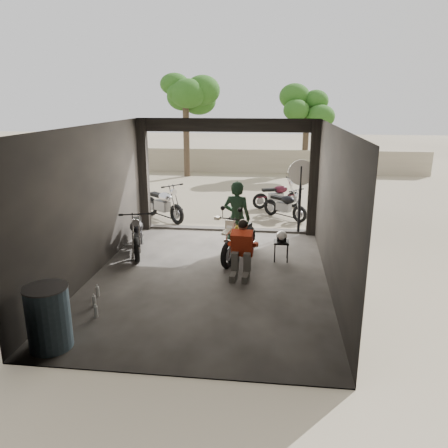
% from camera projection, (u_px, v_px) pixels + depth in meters
% --- Properties ---
extents(ground, '(80.00, 80.00, 0.00)m').
position_uv_depth(ground, '(209.00, 278.00, 9.39)').
color(ground, '#7A6D56').
rests_on(ground, ground).
extents(garage, '(7.00, 7.13, 3.20)m').
position_uv_depth(garage, '(212.00, 214.00, 9.56)').
color(garage, '#2D2B28').
rests_on(garage, ground).
extents(boundary_wall, '(18.00, 0.30, 1.20)m').
position_uv_depth(boundary_wall, '(250.00, 161.00, 22.58)').
color(boundary_wall, gray).
rests_on(boundary_wall, ground).
extents(tree_left, '(2.20, 2.20, 5.60)m').
position_uv_depth(tree_left, '(185.00, 92.00, 20.55)').
color(tree_left, '#382B1E').
rests_on(tree_left, ground).
extents(tree_right, '(2.20, 2.20, 5.00)m').
position_uv_depth(tree_right, '(308.00, 102.00, 21.45)').
color(tree_right, '#382B1E').
rests_on(tree_right, ground).
extents(main_bike, '(1.21, 1.87, 1.15)m').
position_uv_depth(main_bike, '(239.00, 236.00, 10.35)').
color(main_bike, '#EFE4CA').
rests_on(main_bike, ground).
extents(left_bike, '(1.16, 1.83, 1.15)m').
position_uv_depth(left_bike, '(137.00, 231.00, 10.75)').
color(left_bike, black).
rests_on(left_bike, ground).
extents(outside_bike_a, '(1.83, 1.71, 1.20)m').
position_uv_depth(outside_bike_a, '(163.00, 201.00, 13.70)').
color(outside_bike_a, black).
rests_on(outside_bike_a, ground).
extents(outside_bike_b, '(1.67, 1.12, 1.05)m').
position_uv_depth(outside_bike_b, '(277.00, 193.00, 15.23)').
color(outside_bike_b, '#410F1C').
rests_on(outside_bike_b, ground).
extents(outside_bike_c, '(1.54, 1.45, 1.02)m').
position_uv_depth(outside_bike_c, '(285.00, 203.00, 13.85)').
color(outside_bike_c, black).
rests_on(outside_bike_c, ground).
extents(rider, '(0.75, 0.58, 1.84)m').
position_uv_depth(rider, '(237.00, 218.00, 10.58)').
color(rider, black).
rests_on(rider, ground).
extents(mechanic, '(0.66, 0.86, 1.19)m').
position_uv_depth(mechanic, '(241.00, 251.00, 9.26)').
color(mechanic, red).
rests_on(mechanic, ground).
extents(stool, '(0.35, 0.35, 0.49)m').
position_uv_depth(stool, '(281.00, 244.00, 10.24)').
color(stool, black).
rests_on(stool, ground).
extents(helmet, '(0.33, 0.34, 0.25)m').
position_uv_depth(helmet, '(282.00, 236.00, 10.22)').
color(helmet, white).
rests_on(helmet, stool).
extents(oil_drum, '(0.81, 0.81, 1.01)m').
position_uv_depth(oil_drum, '(49.00, 318.00, 6.62)').
color(oil_drum, slate).
rests_on(oil_drum, ground).
extents(sign_post, '(0.71, 0.08, 2.12)m').
position_uv_depth(sign_post, '(300.00, 186.00, 12.02)').
color(sign_post, black).
rests_on(sign_post, ground).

